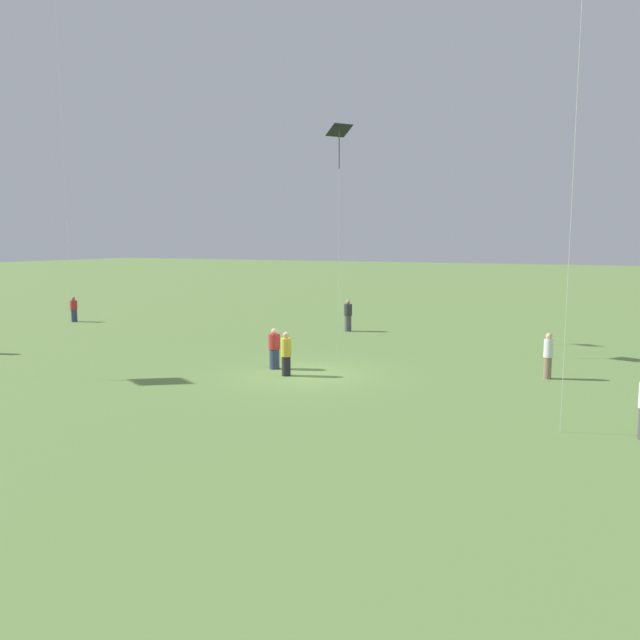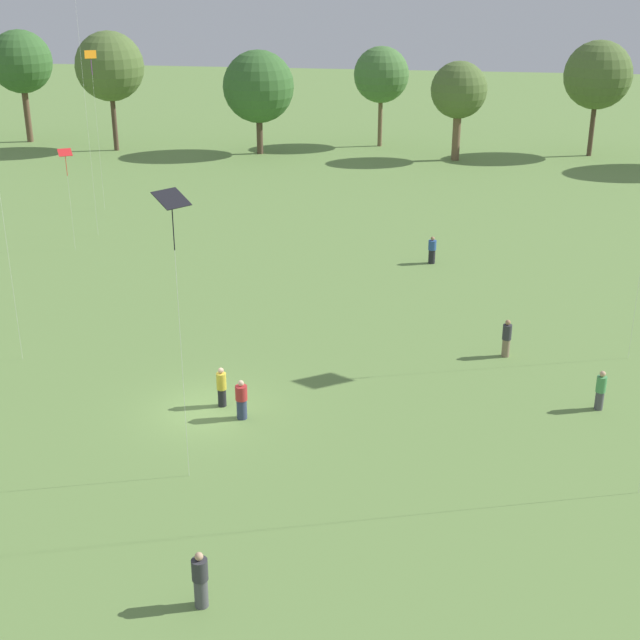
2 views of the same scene
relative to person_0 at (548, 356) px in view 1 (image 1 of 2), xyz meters
The scene contains 7 objects.
ground_plane 9.25m from the person_0, 21.00° to the left, with size 240.00×240.00×0.00m, color #6B8E47.
person_0 is the anchor object (origin of this frame).
person_2 29.29m from the person_0, ahead, with size 0.54×0.54×1.59m.
person_5 9.86m from the person_0, 22.71° to the left, with size 0.54×0.54×1.70m.
person_7 10.54m from the person_0, 15.94° to the left, with size 0.63×0.63×1.66m.
person_9 14.12m from the person_0, 34.75° to the right, with size 0.60×0.60×1.80m.
kite_7 12.84m from the person_0, ahead, with size 1.25×1.27×10.20m.
Camera 1 is at (-10.89, 21.07, 5.18)m, focal length 35.00 mm.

